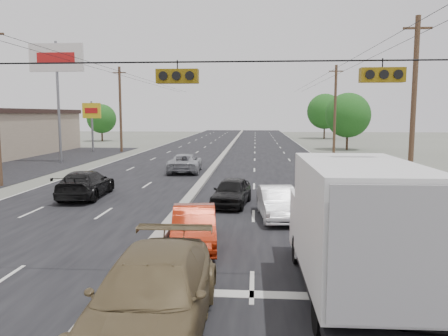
{
  "coord_description": "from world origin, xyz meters",
  "views": [
    {
      "loc": [
        3.46,
        -10.98,
        4.52
      ],
      "look_at": [
        2.12,
        7.62,
        2.2
      ],
      "focal_mm": 35.0,
      "sensor_mm": 36.0,
      "label": 1
    }
  ],
  "objects_px": {
    "tree_right_mid": "(348,115)",
    "queue_car_d": "(412,211)",
    "box_truck": "(351,228)",
    "black_suv": "(413,268)",
    "queue_car_a": "(232,192)",
    "pole_sign_far": "(92,115)",
    "utility_pole_right_c": "(335,109)",
    "red_sedan": "(194,227)",
    "queue_car_b": "(277,203)",
    "tree_right_far": "(325,111)",
    "pole_sign_billboard": "(57,65)",
    "tan_sedan": "(152,297)",
    "utility_pole_left_c": "(120,109)",
    "utility_pole_right_b": "(414,103)",
    "oncoming_near": "(86,184)",
    "oncoming_far": "(185,163)",
    "queue_car_e": "(369,186)",
    "tree_left_far": "(102,119)"
  },
  "relations": [
    {
      "from": "pole_sign_far",
      "to": "queue_car_e",
      "type": "height_order",
      "value": "pole_sign_far"
    },
    {
      "from": "utility_pole_right_b",
      "to": "utility_pole_right_c",
      "type": "relative_size",
      "value": 1.0
    },
    {
      "from": "red_sedan",
      "to": "queue_car_a",
      "type": "bearing_deg",
      "value": 75.14
    },
    {
      "from": "tree_right_mid",
      "to": "tree_right_far",
      "type": "relative_size",
      "value": 0.88
    },
    {
      "from": "queue_car_a",
      "to": "pole_sign_far",
      "type": "bearing_deg",
      "value": 129.2
    },
    {
      "from": "tree_right_mid",
      "to": "queue_car_b",
      "type": "bearing_deg",
      "value": -105.81
    },
    {
      "from": "utility_pole_right_b",
      "to": "red_sedan",
      "type": "distance_m",
      "value": 16.66
    },
    {
      "from": "utility_pole_right_c",
      "to": "oncoming_near",
      "type": "relative_size",
      "value": 1.97
    },
    {
      "from": "pole_sign_far",
      "to": "tan_sedan",
      "type": "distance_m",
      "value": 46.22
    },
    {
      "from": "box_truck",
      "to": "black_suv",
      "type": "relative_size",
      "value": 1.14
    },
    {
      "from": "pole_sign_far",
      "to": "oncoming_far",
      "type": "bearing_deg",
      "value": -51.48
    },
    {
      "from": "pole_sign_billboard",
      "to": "red_sedan",
      "type": "height_order",
      "value": "pole_sign_billboard"
    },
    {
      "from": "utility_pole_right_b",
      "to": "pole_sign_far",
      "type": "height_order",
      "value": "utility_pole_right_b"
    },
    {
      "from": "utility_pole_left_c",
      "to": "tan_sedan",
      "type": "height_order",
      "value": "utility_pole_left_c"
    },
    {
      "from": "tree_right_far",
      "to": "queue_car_d",
      "type": "distance_m",
      "value": 64.22
    },
    {
      "from": "utility_pole_right_c",
      "to": "red_sedan",
      "type": "xyz_separation_m",
      "value": [
        -11.1,
        -36.61,
        -4.43
      ]
    },
    {
      "from": "utility_pole_right_b",
      "to": "tree_right_far",
      "type": "relative_size",
      "value": 1.23
    },
    {
      "from": "queue_car_a",
      "to": "queue_car_b",
      "type": "height_order",
      "value": "queue_car_b"
    },
    {
      "from": "oncoming_far",
      "to": "tan_sedan",
      "type": "bearing_deg",
      "value": 94.71
    },
    {
      "from": "queue_car_e",
      "to": "tree_left_far",
      "type": "bearing_deg",
      "value": 131.57
    },
    {
      "from": "utility_pole_right_b",
      "to": "oncoming_near",
      "type": "xyz_separation_m",
      "value": [
        -18.18,
        -3.29,
        -4.37
      ]
    },
    {
      "from": "tree_right_far",
      "to": "oncoming_far",
      "type": "height_order",
      "value": "tree_right_far"
    },
    {
      "from": "utility_pole_right_c",
      "to": "box_truck",
      "type": "height_order",
      "value": "utility_pole_right_c"
    },
    {
      "from": "utility_pole_left_c",
      "to": "utility_pole_right_c",
      "type": "bearing_deg",
      "value": 0.0
    },
    {
      "from": "tan_sedan",
      "to": "queue_car_e",
      "type": "relative_size",
      "value": 1.46
    },
    {
      "from": "box_truck",
      "to": "black_suv",
      "type": "bearing_deg",
      "value": -5.81
    },
    {
      "from": "box_truck",
      "to": "queue_car_d",
      "type": "bearing_deg",
      "value": 59.59
    },
    {
      "from": "oncoming_far",
      "to": "tree_left_far",
      "type": "bearing_deg",
      "value": -64.93
    },
    {
      "from": "tree_right_mid",
      "to": "utility_pole_right_c",
      "type": "bearing_deg",
      "value": -116.57
    },
    {
      "from": "pole_sign_far",
      "to": "tree_right_mid",
      "type": "bearing_deg",
      "value": 9.16
    },
    {
      "from": "utility_pole_right_b",
      "to": "queue_car_a",
      "type": "distance_m",
      "value": 12.09
    },
    {
      "from": "utility_pole_right_c",
      "to": "utility_pole_left_c",
      "type": "bearing_deg",
      "value": 180.0
    },
    {
      "from": "tan_sedan",
      "to": "queue_car_a",
      "type": "relative_size",
      "value": 1.44
    },
    {
      "from": "tree_right_mid",
      "to": "queue_car_e",
      "type": "distance_m",
      "value": 32.92
    },
    {
      "from": "pole_sign_billboard",
      "to": "tree_right_mid",
      "type": "distance_m",
      "value": 34.35
    },
    {
      "from": "pole_sign_far",
      "to": "oncoming_far",
      "type": "height_order",
      "value": "pole_sign_far"
    },
    {
      "from": "black_suv",
      "to": "queue_car_a",
      "type": "relative_size",
      "value": 1.5
    },
    {
      "from": "black_suv",
      "to": "oncoming_near",
      "type": "xyz_separation_m",
      "value": [
        -12.96,
        12.23,
        -0.09
      ]
    },
    {
      "from": "utility_pole_right_b",
      "to": "black_suv",
      "type": "height_order",
      "value": "utility_pole_right_b"
    },
    {
      "from": "queue_car_e",
      "to": "red_sedan",
      "type": "bearing_deg",
      "value": -123.47
    },
    {
      "from": "tan_sedan",
      "to": "oncoming_far",
      "type": "xyz_separation_m",
      "value": [
        -3.37,
        25.05,
        -0.12
      ]
    },
    {
      "from": "tree_right_far",
      "to": "pole_sign_billboard",
      "type": "bearing_deg",
      "value": -125.99
    },
    {
      "from": "queue_car_b",
      "to": "utility_pole_right_b",
      "type": "bearing_deg",
      "value": 36.75
    },
    {
      "from": "box_truck",
      "to": "queue_car_d",
      "type": "relative_size",
      "value": 1.37
    },
    {
      "from": "black_suv",
      "to": "oncoming_far",
      "type": "distance_m",
      "value": 24.7
    },
    {
      "from": "tree_right_far",
      "to": "queue_car_d",
      "type": "relative_size",
      "value": 1.64
    },
    {
      "from": "tree_left_far",
      "to": "oncoming_far",
      "type": "bearing_deg",
      "value": -61.97
    },
    {
      "from": "tree_right_mid",
      "to": "queue_car_d",
      "type": "height_order",
      "value": "tree_right_mid"
    },
    {
      "from": "red_sedan",
      "to": "oncoming_near",
      "type": "distance_m",
      "value": 10.92
    },
    {
      "from": "utility_pole_right_c",
      "to": "queue_car_b",
      "type": "height_order",
      "value": "utility_pole_right_c"
    }
  ]
}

